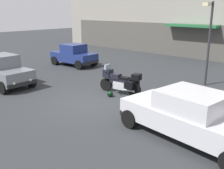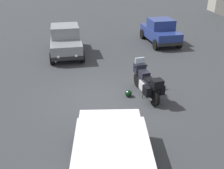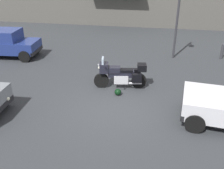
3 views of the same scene
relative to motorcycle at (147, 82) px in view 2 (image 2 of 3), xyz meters
The scene contains 6 objects.
ground_plane 1.84m from the motorcycle, 88.88° to the right, with size 80.00×80.00×0.00m, color #2D3033.
motorcycle is the anchor object (origin of this frame).
helmet 0.86m from the motorcycle, 91.83° to the right, with size 0.28×0.28×0.28m, color black.
car_hatchback_near 6.46m from the motorcycle, 149.97° to the right, with size 3.93×1.94×1.64m.
car_sedan_far 5.11m from the motorcycle, 23.80° to the right, with size 4.70×2.36×1.56m.
car_compact_side 7.44m from the motorcycle, 158.41° to the left, with size 3.56×1.94×1.56m.
Camera 2 is at (9.08, -0.97, 5.07)m, focal length 42.19 mm.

